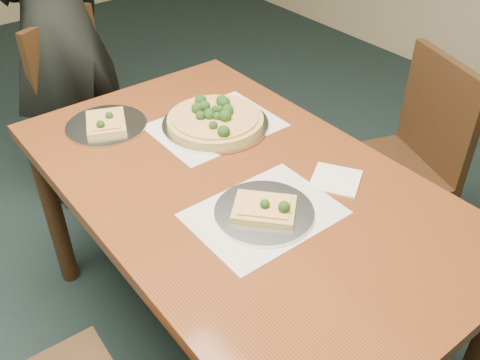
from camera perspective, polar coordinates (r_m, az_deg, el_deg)
dining_table at (r=1.67m, az=-0.00°, el=-2.52°), size 0.90×1.50×0.75m
chair_far at (r=2.58m, az=-15.56°, el=7.68°), size 0.56×0.56×0.91m
chair_right at (r=2.24m, az=17.22°, el=2.49°), size 0.54×0.54×0.91m
diner at (r=2.53m, az=-19.11°, el=15.51°), size 0.75×0.64×1.75m
placemat_main at (r=1.88m, az=-2.63°, el=5.81°), size 0.42×0.32×0.00m
placemat_near at (r=1.49m, az=2.58°, el=-3.61°), size 0.40×0.30×0.00m
pizza_pan at (r=1.87m, az=-2.66°, el=6.48°), size 0.37×0.37×0.08m
slice_plate_near at (r=1.49m, az=2.66°, el=-3.26°), size 0.28×0.28×0.06m
slice_plate_far at (r=1.92m, az=-14.09°, el=5.81°), size 0.28×0.28×0.05m
napkin at (r=1.64m, az=10.17°, el=0.03°), size 0.19×0.19×0.01m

